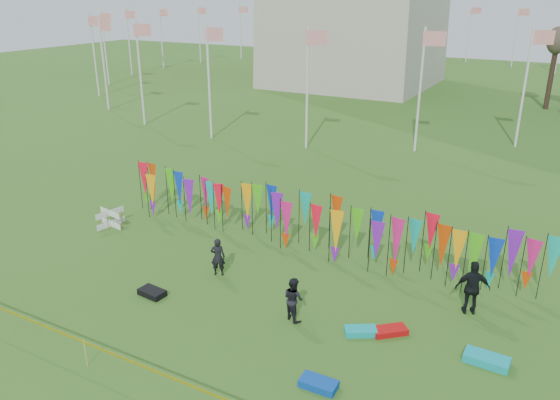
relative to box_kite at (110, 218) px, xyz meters
The scene contains 13 objects.
ground 9.86m from the box_kite, 28.20° to the right, with size 160.00×160.00×0.00m, color #325919.
flagpole_ring 43.82m from the box_kite, 96.99° to the left, with size 57.40×56.16×8.00m.
banner_row 9.28m from the box_kite, 13.72° to the left, with size 18.64×0.64×2.31m.
caution_tape_near 11.41m from the box_kite, 42.11° to the right, with size 26.00×0.02×0.90m.
box_kite is the anchor object (origin of this frame).
person_left 7.04m from the box_kite, 11.09° to the right, with size 0.55×0.40×1.51m, color black.
person_mid 11.10m from the box_kite, 13.74° to the right, with size 0.73×0.45×1.51m, color black.
person_right 15.82m from the box_kite, ahead, with size 1.12×0.64×1.91m, color black.
kite_bag_turquoise 13.24m from the box_kite, 10.30° to the right, with size 0.99×0.50×0.20m, color #0BACB0.
kite_bag_blue 13.94m from the box_kite, 22.13° to the right, with size 1.02×0.54×0.21m, color #0A42AC.
kite_bag_red 13.96m from the box_kite, ahead, with size 1.08×0.50×0.20m, color red.
kite_bag_black 6.82m from the box_kite, 33.25° to the right, with size 0.95×0.55×0.22m, color black.
kite_bag_teal 16.87m from the box_kite, ahead, with size 1.26×0.60×0.24m, color #0CA7B1.
Camera 1 is at (9.11, -11.67, 10.15)m, focal length 35.00 mm.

